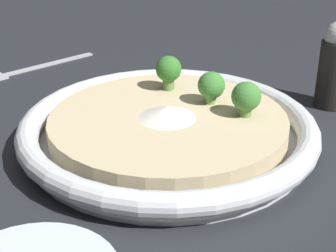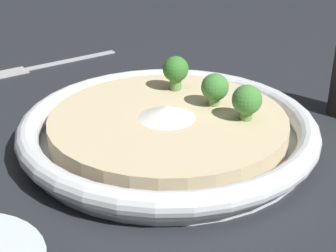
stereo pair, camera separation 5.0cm
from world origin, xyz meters
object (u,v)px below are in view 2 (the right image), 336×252
at_px(broccoli_front, 247,101).
at_px(fork_utensil, 38,66).
at_px(broccoli_front_right, 215,88).
at_px(broccoli_right, 176,71).
at_px(risotto_bowl, 168,129).

height_order(broccoli_front, fork_utensil, broccoli_front).
relative_size(broccoli_front_right, broccoli_right, 0.89).
bearing_deg(broccoli_right, fork_utensil, 64.93).
bearing_deg(broccoli_front, risotto_bowl, 98.64).
distance_m(broccoli_right, broccoli_front, 0.10).
xyz_separation_m(risotto_bowl, fork_utensil, (0.17, 0.23, -0.01)).
height_order(risotto_bowl, fork_utensil, risotto_bowl).
height_order(risotto_bowl, broccoli_right, broccoli_right).
xyz_separation_m(risotto_bowl, broccoli_front, (0.01, -0.07, 0.03)).
height_order(broccoli_front_right, broccoli_right, broccoli_right).
bearing_deg(broccoli_front, broccoli_front_right, 53.84).
xyz_separation_m(risotto_bowl, broccoli_front_right, (0.04, -0.04, 0.03)).
relative_size(broccoli_right, fork_utensil, 0.23).
xyz_separation_m(broccoli_front_right, broccoli_front, (-0.03, -0.03, 0.00)).
bearing_deg(fork_utensil, risotto_bowl, 92.91).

